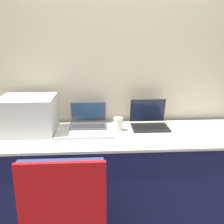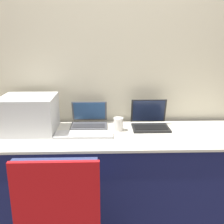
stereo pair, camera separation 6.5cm
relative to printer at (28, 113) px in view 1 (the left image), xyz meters
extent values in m
cube|color=beige|center=(0.78, 0.32, 0.39)|extent=(8.00, 0.05, 2.60)
cube|color=#191E51|center=(0.78, -0.10, -0.54)|extent=(2.22, 0.65, 0.72)
cube|color=silver|center=(0.78, -0.10, -0.17)|extent=(2.24, 0.67, 0.02)
cube|color=silver|center=(0.00, 0.00, -0.01)|extent=(0.44, 0.39, 0.30)
cube|color=black|center=(0.00, -0.04, 0.11)|extent=(0.35, 0.30, 0.05)
cube|color=#4C4C51|center=(0.49, 0.08, -0.15)|extent=(0.32, 0.20, 0.02)
cube|color=#2D2D30|center=(0.49, 0.07, -0.14)|extent=(0.28, 0.11, 0.00)
cube|color=#4C4C51|center=(0.49, 0.22, -0.05)|extent=(0.32, 0.08, 0.19)
cube|color=#2D5184|center=(0.49, 0.21, -0.05)|extent=(0.29, 0.07, 0.17)
cube|color=black|center=(1.03, 0.02, -0.15)|extent=(0.32, 0.22, 0.02)
cube|color=black|center=(1.03, 0.01, -0.14)|extent=(0.28, 0.12, 0.00)
cube|color=black|center=(1.03, 0.16, -0.04)|extent=(0.32, 0.06, 0.22)
cube|color=#192342|center=(1.03, 0.15, -0.03)|extent=(0.29, 0.05, 0.20)
cube|color=silver|center=(0.46, -0.13, -0.15)|extent=(0.47, 0.16, 0.02)
cylinder|color=white|center=(0.75, -0.01, -0.11)|extent=(0.08, 0.08, 0.10)
cylinder|color=white|center=(0.75, -0.01, -0.05)|extent=(0.08, 0.08, 0.01)
cube|color=navy|center=(0.39, -0.76, -0.46)|extent=(0.41, 0.47, 0.04)
cube|color=navy|center=(0.39, -0.98, -0.19)|extent=(0.41, 0.03, 0.49)
cube|color=red|center=(0.39, -1.01, -0.22)|extent=(0.43, 0.02, 0.53)
camera|label=1|loc=(0.56, -2.11, 0.60)|focal=42.00mm
camera|label=2|loc=(0.63, -2.12, 0.60)|focal=42.00mm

